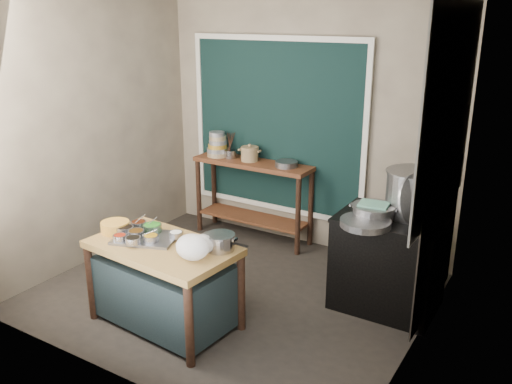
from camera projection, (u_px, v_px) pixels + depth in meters
The scene contains 30 objects.
floor at pixel (232, 293), 5.28m from camera, with size 3.50×3.00×0.02m, color black.
back_wall at pixel (305, 125), 6.06m from camera, with size 3.50×0.02×2.80m, color gray.
left_wall at pixel (91, 132), 5.71m from camera, with size 0.02×3.00×2.80m, color gray.
right_wall at pixel (428, 184), 3.96m from camera, with size 0.02×3.00×2.80m, color gray.
curtain_panel at pixel (276, 126), 6.21m from camera, with size 2.10×0.02×1.90m, color black.
curtain_frame at pixel (276, 127), 6.20m from camera, with size 2.22×0.03×2.02m, color beige, non-canonical shape.
tile_panel at pixel (449, 112), 4.28m from camera, with size 0.02×1.70×1.70m, color #B2B2AA.
soot_patch at pixel (438, 241), 4.72m from camera, with size 0.01×1.30×1.30m, color black.
wall_shelf at pixel (442, 134), 4.65m from camera, with size 0.22×0.70×0.03m, color beige.
prep_table at pixel (164, 285), 4.64m from camera, with size 1.25×0.72×0.75m, color olive.
back_counter at pixel (253, 200), 6.44m from camera, with size 1.45×0.40×0.95m, color #552B18.
stove_block at pixel (388, 264), 4.92m from camera, with size 0.90×0.68×0.85m, color black.
stove_top at pixel (392, 219), 4.78m from camera, with size 0.92×0.69×0.03m, color black.
condiment_tray at pixel (146, 238), 4.63m from camera, with size 0.52×0.37×0.02m, color gray.
condiment_bowls at pixel (141, 232), 4.65m from camera, with size 0.57×0.43×0.07m.
yellow_basin at pixel (115, 227), 4.77m from camera, with size 0.25×0.25×0.10m, color #CE8A3C.
saucepan at pixel (220, 242), 4.41m from camera, with size 0.25×0.25×0.14m, color gray, non-canonical shape.
plastic_bag_a at pixel (192, 247), 4.23m from camera, with size 0.28×0.23×0.21m, color white.
plastic_bag_b at pixel (203, 244), 4.35m from camera, with size 0.20×0.17×0.15m, color white.
bowl_stack at pixel (218, 145), 6.48m from camera, with size 0.26×0.26×0.29m.
utensil_cup at pixel (231, 154), 6.43m from camera, with size 0.16×0.16×0.09m, color gray.
ceramic_crock at pixel (250, 155), 6.29m from camera, with size 0.22×0.22×0.15m, color #957551, non-canonical shape.
wide_bowl at pixel (286, 164), 6.06m from camera, with size 0.25×0.25×0.06m, color gray.
stock_pot at pixel (414, 193), 4.75m from camera, with size 0.52×0.52×0.41m, color gray, non-canonical shape.
pot_lid at pixel (415, 199), 4.57m from camera, with size 0.45×0.45×0.02m, color gray.
steamer at pixel (373, 212), 4.71m from camera, with size 0.38×0.38×0.12m, color gray, non-canonical shape.
green_cloth at pixel (374, 204), 4.69m from camera, with size 0.25×0.19×0.02m, color #64A992.
shallow_pan at pixel (365, 223), 4.56m from camera, with size 0.43×0.43×0.06m, color gray.
shelf_bowl_stack at pixel (442, 126), 4.61m from camera, with size 0.15×0.15×0.12m.
shelf_bowl_green at pixel (447, 126), 4.79m from camera, with size 0.14×0.14×0.05m, color gray.
Camera 1 is at (2.66, -3.88, 2.60)m, focal length 38.00 mm.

